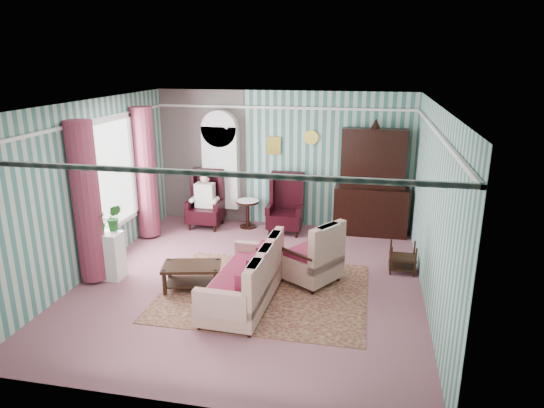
% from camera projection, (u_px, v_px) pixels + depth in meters
% --- Properties ---
extents(floor, '(6.00, 6.00, 0.00)m').
position_uv_depth(floor, '(251.00, 282.00, 8.01)').
color(floor, '#8A5059').
rests_on(floor, ground).
extents(room_shell, '(5.53, 6.02, 2.91)m').
position_uv_depth(room_shell, '(214.00, 159.00, 7.70)').
color(room_shell, '#3B6C64').
rests_on(room_shell, ground).
extents(bookcase, '(0.80, 0.28, 2.24)m').
position_uv_depth(bookcase, '(221.00, 173.00, 10.60)').
color(bookcase, white).
rests_on(bookcase, floor).
extents(dresser_hutch, '(1.50, 0.56, 2.36)m').
position_uv_depth(dresser_hutch, '(372.00, 179.00, 9.85)').
color(dresser_hutch, black).
rests_on(dresser_hutch, floor).
extents(wingback_left, '(0.76, 0.80, 1.25)m').
position_uv_depth(wingback_left, '(205.00, 199.00, 10.42)').
color(wingback_left, black).
rests_on(wingback_left, floor).
extents(wingback_right, '(0.76, 0.80, 1.25)m').
position_uv_depth(wingback_right, '(285.00, 204.00, 10.09)').
color(wingback_right, black).
rests_on(wingback_right, floor).
extents(seated_woman, '(0.44, 0.40, 1.18)m').
position_uv_depth(seated_woman, '(205.00, 201.00, 10.44)').
color(seated_woman, silver).
rests_on(seated_woman, floor).
extents(round_side_table, '(0.50, 0.50, 0.60)m').
position_uv_depth(round_side_table, '(248.00, 214.00, 10.49)').
color(round_side_table, black).
rests_on(round_side_table, floor).
extents(nest_table, '(0.45, 0.38, 0.54)m').
position_uv_depth(nest_table, '(403.00, 257.00, 8.30)').
color(nest_table, black).
rests_on(nest_table, floor).
extents(plant_stand, '(0.55, 0.35, 0.80)m').
position_uv_depth(plant_stand, '(106.00, 255.00, 8.06)').
color(plant_stand, white).
rests_on(plant_stand, floor).
extents(rug, '(3.20, 2.60, 0.01)m').
position_uv_depth(rug, '(264.00, 291.00, 7.67)').
color(rug, '#491819').
rests_on(rug, floor).
extents(sofa, '(1.20, 1.96, 1.13)m').
position_uv_depth(sofa, '(242.00, 269.00, 7.14)').
color(sofa, beige).
rests_on(sofa, floor).
extents(floral_armchair, '(1.15, 1.18, 0.88)m').
position_uv_depth(floral_armchair, '(311.00, 257.00, 7.90)').
color(floral_armchair, '#BAAB90').
rests_on(floral_armchair, floor).
extents(coffee_table, '(1.00, 0.71, 0.42)m').
position_uv_depth(coffee_table, '(192.00, 277.00, 7.71)').
color(coffee_table, black).
rests_on(coffee_table, floor).
extents(potted_plant_a, '(0.39, 0.35, 0.38)m').
position_uv_depth(potted_plant_a, '(99.00, 223.00, 7.81)').
color(potted_plant_a, '#26571B').
rests_on(potted_plant_a, plant_stand).
extents(potted_plant_b, '(0.30, 0.27, 0.45)m').
position_uv_depth(potted_plant_b, '(114.00, 217.00, 7.99)').
color(potted_plant_b, '#1A551D').
rests_on(potted_plant_b, plant_stand).
extents(potted_plant_c, '(0.21, 0.21, 0.35)m').
position_uv_depth(potted_plant_c, '(99.00, 222.00, 7.95)').
color(potted_plant_c, '#22541A').
rests_on(potted_plant_c, plant_stand).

